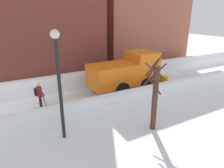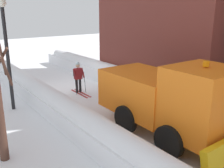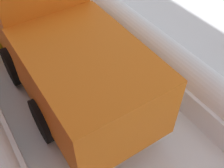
{
  "view_description": "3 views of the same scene",
  "coord_description": "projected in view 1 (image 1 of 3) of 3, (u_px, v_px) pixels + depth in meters",
  "views": [
    {
      "loc": [
        12.27,
        -0.49,
        5.71
      ],
      "look_at": [
        0.66,
        5.94,
        1.01
      ],
      "focal_mm": 31.94,
      "sensor_mm": 36.0,
      "label": 1
    },
    {
      "loc": [
        6.86,
        13.69,
        4.64
      ],
      "look_at": [
        0.47,
        4.98,
        1.5
      ],
      "focal_mm": 41.12,
      "sensor_mm": 36.0,
      "label": 2
    },
    {
      "loc": [
        -1.92,
        2.67,
        5.59
      ],
      "look_at": [
        0.31,
        6.1,
        1.32
      ],
      "focal_mm": 42.78,
      "sensor_mm": 36.0,
      "label": 3
    }
  ],
  "objects": [
    {
      "name": "ground_plane",
      "position": [
        150.0,
        85.0,
        16.82
      ],
      "size": [
        80.0,
        80.0,
        0.0
      ],
      "primitive_type": "plane",
      "color": "white"
    },
    {
      "name": "snowbank_left",
      "position": [
        133.0,
        71.0,
        18.71
      ],
      "size": [
        1.1,
        36.0,
        1.3
      ],
      "color": "white",
      "rests_on": "ground"
    },
    {
      "name": "snowbank_right",
      "position": [
        173.0,
        88.0,
        14.55
      ],
      "size": [
        1.1,
        36.0,
        1.18
      ],
      "color": "white",
      "rests_on": "ground"
    },
    {
      "name": "building_brick_mid",
      "position": [
        137.0,
        20.0,
        22.74
      ],
      "size": [
        6.91,
        9.94,
        9.97
      ],
      "color": "#9E5642",
      "rests_on": "ground"
    },
    {
      "name": "plow_truck",
      "position": [
        127.0,
        72.0,
        15.39
      ],
      "size": [
        3.2,
        5.98,
        3.12
      ],
      "color": "orange",
      "rests_on": "ground"
    },
    {
      "name": "skier",
      "position": [
        39.0,
        94.0,
        12.39
      ],
      "size": [
        0.62,
        1.8,
        1.81
      ],
      "color": "black",
      "rests_on": "ground"
    },
    {
      "name": "traffic_light_pole",
      "position": [
        61.0,
        50.0,
        15.56
      ],
      "size": [
        0.28,
        0.42,
        4.32
      ],
      "color": "black",
      "rests_on": "ground"
    },
    {
      "name": "street_lamp",
      "position": [
        58.0,
        73.0,
        8.68
      ],
      "size": [
        0.4,
        0.4,
        5.12
      ],
      "color": "black",
      "rests_on": "ground"
    },
    {
      "name": "bare_tree_near",
      "position": [
        155.0,
        95.0,
        9.87
      ],
      "size": [
        1.18,
        1.3,
        4.04
      ],
      "color": "#482E23",
      "rests_on": "ground"
    }
  ]
}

